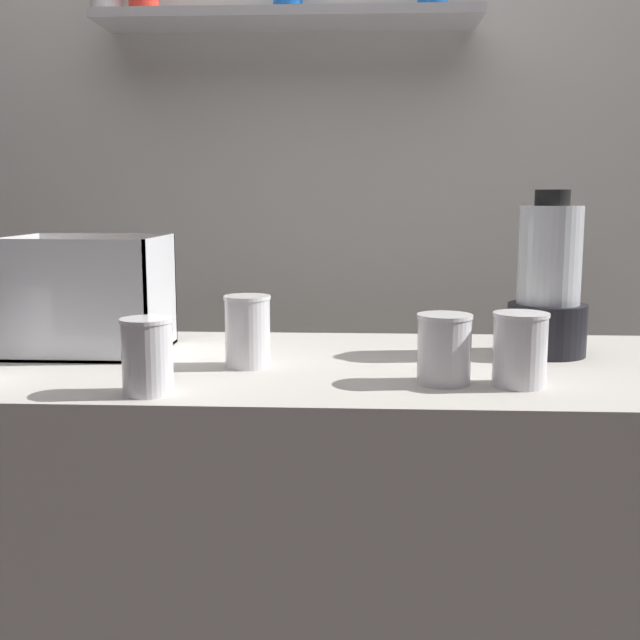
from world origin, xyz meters
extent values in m
cube|color=beige|center=(0.00, 0.00, 0.45)|extent=(1.40, 0.64, 0.90)
cube|color=silver|center=(0.00, 0.77, 1.25)|extent=(2.60, 0.04, 2.50)
cube|color=silver|center=(-0.12, 0.65, 1.65)|extent=(0.97, 0.20, 0.02)
cube|color=white|center=(-0.46, 0.08, 0.90)|extent=(0.29, 0.23, 0.01)
cube|color=white|center=(-0.46, -0.03, 1.01)|extent=(0.29, 0.01, 0.23)
cube|color=white|center=(-0.46, 0.20, 1.01)|extent=(0.29, 0.01, 0.23)
cube|color=white|center=(-0.60, 0.08, 1.01)|extent=(0.01, 0.23, 0.23)
cube|color=white|center=(-0.32, 0.08, 1.01)|extent=(0.01, 0.23, 0.23)
cone|color=orange|center=(-0.45, 0.09, 0.93)|extent=(0.20, 0.09, 0.03)
cone|color=orange|center=(-0.45, 0.09, 0.92)|extent=(0.03, 0.15, 0.03)
cone|color=orange|center=(-0.44, 0.09, 0.92)|extent=(0.15, 0.09, 0.03)
cone|color=orange|center=(-0.43, 0.06, 0.92)|extent=(0.10, 0.14, 0.03)
cone|color=orange|center=(-0.44, 0.10, 0.96)|extent=(0.10, 0.14, 0.03)
cone|color=orange|center=(-0.46, 0.09, 0.95)|extent=(0.19, 0.07, 0.03)
cone|color=orange|center=(-0.43, 0.09, 0.94)|extent=(0.11, 0.18, 0.02)
cone|color=orange|center=(-0.49, 0.08, 0.95)|extent=(0.09, 0.19, 0.03)
cone|color=orange|center=(-0.46, 0.08, 0.98)|extent=(0.16, 0.16, 0.03)
cone|color=orange|center=(-0.46, 0.10, 0.99)|extent=(0.16, 0.13, 0.03)
cone|color=orange|center=(-0.50, 0.07, 1.00)|extent=(0.09, 0.18, 0.04)
cylinder|color=black|center=(0.44, 0.10, 0.95)|extent=(0.15, 0.15, 0.10)
cylinder|color=silver|center=(0.44, 0.10, 1.09)|extent=(0.12, 0.12, 0.19)
cylinder|color=yellow|center=(0.44, 0.10, 1.02)|extent=(0.11, 0.11, 0.04)
cylinder|color=black|center=(0.44, 0.10, 1.20)|extent=(0.07, 0.07, 0.03)
cylinder|color=white|center=(-0.26, -0.25, 0.96)|extent=(0.08, 0.08, 0.11)
cylinder|color=yellow|center=(-0.26, -0.25, 0.93)|extent=(0.07, 0.07, 0.07)
cylinder|color=white|center=(-0.26, -0.25, 1.02)|extent=(0.08, 0.08, 0.01)
cylinder|color=white|center=(-0.13, -0.04, 0.96)|extent=(0.08, 0.08, 0.12)
cylinder|color=maroon|center=(-0.13, -0.04, 0.94)|extent=(0.08, 0.08, 0.08)
cylinder|color=white|center=(-0.13, -0.04, 1.03)|extent=(0.08, 0.08, 0.01)
cylinder|color=white|center=(0.21, -0.16, 0.95)|extent=(0.09, 0.09, 0.11)
cylinder|color=maroon|center=(0.21, -0.16, 0.94)|extent=(0.08, 0.08, 0.08)
cylinder|color=white|center=(0.21, -0.16, 1.01)|extent=(0.09, 0.09, 0.01)
cylinder|color=white|center=(0.33, -0.17, 0.96)|extent=(0.09, 0.09, 0.11)
cylinder|color=orange|center=(0.33, -0.17, 0.94)|extent=(0.08, 0.08, 0.08)
cylinder|color=white|center=(0.33, -0.17, 1.02)|extent=(0.09, 0.09, 0.01)
camera|label=1|loc=(0.08, -1.44, 1.21)|focal=44.41mm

